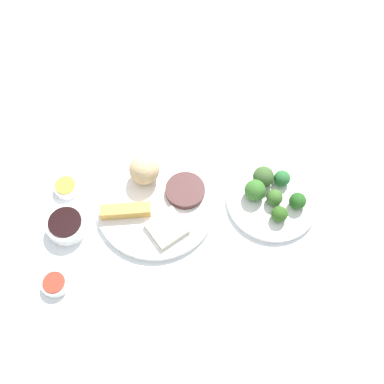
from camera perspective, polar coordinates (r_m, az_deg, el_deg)
The scene contains 19 objects.
tabletop at distance 1.20m, azimuth -3.57°, elevation 0.66°, with size 2.20×2.20×0.02m, color white.
main_plate at distance 1.16m, azimuth -4.17°, elevation -1.41°, with size 0.28×0.28×0.02m, color white.
rice_scoop at distance 1.15m, azimuth -5.57°, elevation 2.60°, with size 0.07×0.07×0.07m, color #D0B37E.
spring_roll at distance 1.13m, azimuth -7.74°, elevation -2.17°, with size 0.11×0.03×0.03m, color gold.
crab_rangoon_wonton at distance 1.11m, azimuth -2.92°, elevation -4.18°, with size 0.07×0.08×0.01m, color beige.
stir_fry_heap at distance 1.15m, azimuth -0.79°, elevation 0.18°, with size 0.09×0.09×0.02m, color #472625.
broccoli_plate at distance 1.17m, azimuth 9.31°, elevation -0.91°, with size 0.22×0.22×0.01m, color white.
broccoli_floret_0 at distance 1.15m, azimuth 9.57°, elevation -0.64°, with size 0.04×0.04×0.04m, color #386625.
broccoli_floret_1 at distance 1.18m, azimuth 10.43°, elevation 1.58°, with size 0.04×0.04×0.04m, color #296D33.
broccoli_floret_2 at distance 1.15m, azimuth 12.19°, elevation -1.02°, with size 0.04×0.04×0.04m, color #23581C.
broccoli_floret_3 at distance 1.16m, azimuth 8.31°, elevation 1.77°, with size 0.05×0.05×0.05m, color #3A5D2B.
broccoli_floret_4 at distance 1.14m, azimuth 7.34°, elevation 0.21°, with size 0.05×0.05×0.05m, color #356E27.
broccoli_floret_5 at distance 1.13m, azimuth 10.13°, elevation -2.54°, with size 0.04×0.04×0.04m, color #2D5B1B.
soy_sauce_bowl at distance 1.15m, azimuth -14.37°, elevation -3.79°, with size 0.09×0.09×0.03m, color white.
soy_sauce_bowl_liquid at distance 1.14m, azimuth -14.58°, elevation -3.38°, with size 0.08×0.08×0.00m, color black.
sauce_ramekin_sweet_and_sour at distance 1.12m, azimuth -15.64°, elevation -10.27°, with size 0.06×0.06×0.02m, color white.
sauce_ramekin_sweet_and_sour_liquid at distance 1.11m, azimuth -15.79°, elevation -10.07°, with size 0.05×0.05×0.00m, color red.
sauce_ramekin_hot_mustard at distance 1.21m, azimuth -14.43°, elevation 0.52°, with size 0.06×0.06×0.02m, color white.
sauce_ramekin_hot_mustard_liquid at distance 1.20m, azimuth -14.55°, elevation 0.79°, with size 0.05×0.05×0.00m, color yellow.
Camera 1 is at (-0.42, 0.40, 1.06)m, focal length 45.85 mm.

